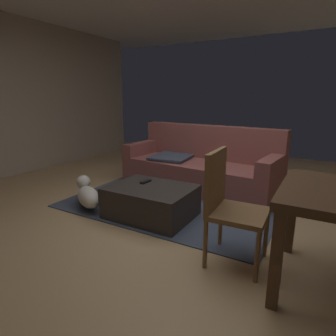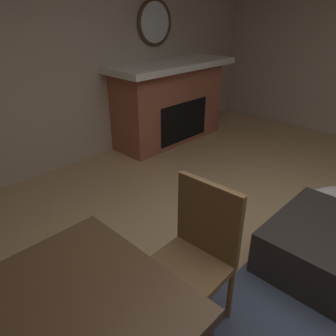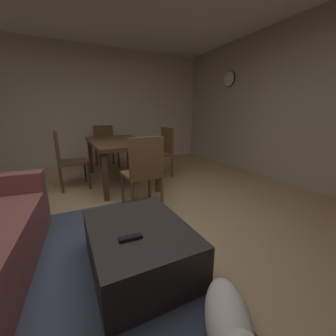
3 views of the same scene
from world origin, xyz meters
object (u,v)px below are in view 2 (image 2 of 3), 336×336
(fireplace, at_px, (170,102))
(dining_chair_west, at_px, (196,249))
(round_wall_mirror, at_px, (155,23))
(ottoman_coffee_table, at_px, (322,245))
(small_dog, at_px, (334,196))

(fireplace, height_order, dining_chair_west, fireplace)
(round_wall_mirror, height_order, dining_chair_west, round_wall_mirror)
(round_wall_mirror, relative_size, ottoman_coffee_table, 0.66)
(round_wall_mirror, bearing_deg, ottoman_coffee_table, 69.63)
(small_dog, bearing_deg, fireplace, -96.93)
(round_wall_mirror, xyz_separation_m, dining_chair_west, (2.12, 2.55, -1.10))
(round_wall_mirror, distance_m, ottoman_coffee_table, 3.48)
(dining_chair_west, height_order, small_dog, dining_chair_west)
(round_wall_mirror, distance_m, small_dog, 3.14)
(dining_chair_west, bearing_deg, small_dog, 172.82)
(round_wall_mirror, bearing_deg, fireplace, 90.00)
(ottoman_coffee_table, bearing_deg, small_dog, -166.52)
(dining_chair_west, bearing_deg, fireplace, -133.17)
(fireplace, distance_m, ottoman_coffee_table, 2.93)
(dining_chair_west, distance_m, small_dog, 1.86)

